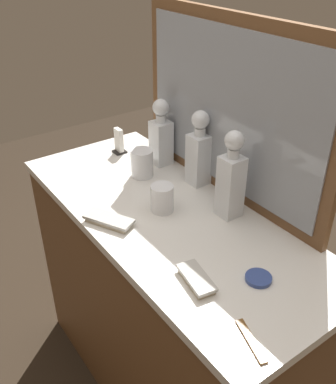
% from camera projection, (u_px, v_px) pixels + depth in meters
% --- Properties ---
extents(ground_plane, '(6.00, 6.00, 0.00)m').
position_uv_depth(ground_plane, '(168.00, 382.00, 1.98)').
color(ground_plane, '#2D2319').
extents(dresser, '(1.29, 0.55, 0.94)m').
position_uv_depth(dresser, '(168.00, 309.00, 1.73)').
color(dresser, brown).
rests_on(dresser, ground_plane).
extents(dresser_mirror, '(0.90, 0.03, 0.62)m').
position_uv_depth(dresser_mirror, '(230.00, 110.00, 1.45)').
color(dresser_mirror, brown).
rests_on(dresser_mirror, dresser).
extents(crystal_decanter_left, '(0.07, 0.07, 0.29)m').
position_uv_depth(crystal_decanter_left, '(199.00, 155.00, 1.60)').
color(crystal_decanter_left, white).
rests_on(crystal_decanter_left, dresser).
extents(crystal_decanter_right, '(0.07, 0.07, 0.31)m').
position_uv_depth(crystal_decanter_right, '(231.00, 183.00, 1.41)').
color(crystal_decanter_right, white).
rests_on(crystal_decanter_right, dresser).
extents(crystal_decanter_far_right, '(0.07, 0.07, 0.27)m').
position_uv_depth(crystal_decanter_far_right, '(161.00, 138.00, 1.74)').
color(crystal_decanter_far_right, white).
rests_on(crystal_decanter_far_right, dresser).
extents(crystal_tumbler_left, '(0.09, 0.09, 0.11)m').
position_uv_depth(crystal_tumbler_left, '(142.00, 164.00, 1.68)').
color(crystal_tumbler_left, white).
rests_on(crystal_tumbler_left, dresser).
extents(crystal_tumbler_rear, '(0.08, 0.08, 0.10)m').
position_uv_depth(crystal_tumbler_rear, '(162.00, 199.00, 1.47)').
color(crystal_tumbler_rear, white).
rests_on(crystal_tumbler_rear, dresser).
extents(silver_brush_rear, '(0.14, 0.08, 0.02)m').
position_uv_depth(silver_brush_rear, '(196.00, 279.00, 1.18)').
color(silver_brush_rear, '#B7A88C').
rests_on(silver_brush_rear, dresser).
extents(silver_brush_far_right, '(0.18, 0.13, 0.02)m').
position_uv_depth(silver_brush_far_right, '(109.00, 220.00, 1.42)').
color(silver_brush_far_right, '#B7A88C').
rests_on(silver_brush_far_right, dresser).
extents(porcelain_dish, '(0.07, 0.07, 0.01)m').
position_uv_depth(porcelain_dish, '(258.00, 278.00, 1.20)').
color(porcelain_dish, '#33478C').
rests_on(porcelain_dish, dresser).
extents(tortoiseshell_comb, '(0.13, 0.06, 0.01)m').
position_uv_depth(tortoiseshell_comb, '(251.00, 341.00, 1.02)').
color(tortoiseshell_comb, brown).
rests_on(tortoiseshell_comb, dresser).
extents(napkin_holder, '(0.05, 0.05, 0.11)m').
position_uv_depth(napkin_holder, '(119.00, 143.00, 1.86)').
color(napkin_holder, black).
rests_on(napkin_holder, dresser).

